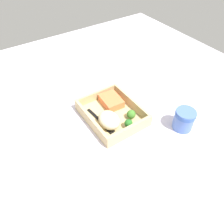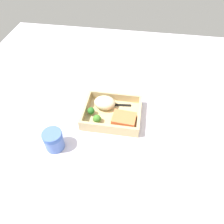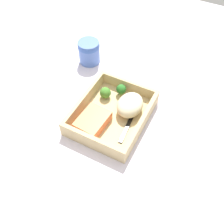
# 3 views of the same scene
# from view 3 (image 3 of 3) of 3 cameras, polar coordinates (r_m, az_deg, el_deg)

# --- Properties ---
(ground_plane) EXTENTS (1.60, 1.60, 0.02)m
(ground_plane) POSITION_cam_3_polar(r_m,az_deg,el_deg) (0.80, -0.00, -1.66)
(ground_plane) COLOR silver
(takeout_tray) EXTENTS (0.25, 0.20, 0.01)m
(takeout_tray) POSITION_cam_3_polar(r_m,az_deg,el_deg) (0.79, -0.00, -0.96)
(takeout_tray) COLOR tan
(takeout_tray) RESTS_ON ground_plane
(tray_rim) EXTENTS (0.25, 0.20, 0.04)m
(tray_rim) POSITION_cam_3_polar(r_m,az_deg,el_deg) (0.77, -0.00, 0.21)
(tray_rim) COLOR tan
(tray_rim) RESTS_ON takeout_tray
(salmon_fillet) EXTENTS (0.10, 0.08, 0.03)m
(salmon_fillet) POSITION_cam_3_polar(r_m,az_deg,el_deg) (0.75, -4.22, -2.02)
(salmon_fillet) COLOR #EB7040
(salmon_fillet) RESTS_ON takeout_tray
(mashed_potatoes) EXTENTS (0.09, 0.07, 0.05)m
(mashed_potatoes) POSITION_cam_3_polar(r_m,az_deg,el_deg) (0.77, 3.94, 1.52)
(mashed_potatoes) COLOR beige
(mashed_potatoes) RESTS_ON takeout_tray
(broccoli_floret_1) EXTENTS (0.03, 0.03, 0.04)m
(broccoli_floret_1) POSITION_cam_3_polar(r_m,az_deg,el_deg) (0.81, -1.46, 4.20)
(broccoli_floret_1) COLOR #87A667
(broccoli_floret_1) RESTS_ON takeout_tray
(broccoli_floret_2) EXTENTS (0.03, 0.03, 0.04)m
(broccoli_floret_2) POSITION_cam_3_polar(r_m,az_deg,el_deg) (0.82, 2.02, 4.96)
(broccoli_floret_2) COLOR #81A859
(broccoli_floret_2) RESTS_ON takeout_tray
(fork) EXTENTS (0.16, 0.03, 0.00)m
(fork) POSITION_cam_3_polar(r_m,az_deg,el_deg) (0.77, 4.16, -1.43)
(fork) COLOR black
(fork) RESTS_ON takeout_tray
(paper_cup) EXTENTS (0.08, 0.08, 0.08)m
(paper_cup) POSITION_cam_3_polar(r_m,az_deg,el_deg) (0.94, -5.02, 13.11)
(paper_cup) COLOR #4A6BB8
(paper_cup) RESTS_ON ground_plane
(receipt_slip) EXTENTS (0.14, 0.14, 0.00)m
(receipt_slip) POSITION_cam_3_polar(r_m,az_deg,el_deg) (0.69, -10.74, -15.98)
(receipt_slip) COLOR white
(receipt_slip) RESTS_ON ground_plane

